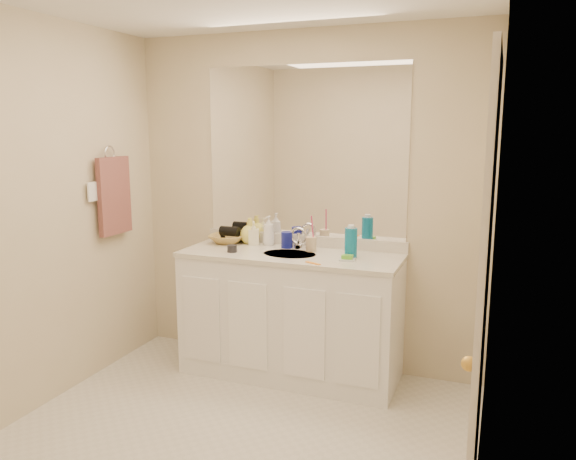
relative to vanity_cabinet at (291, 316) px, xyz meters
The scene contains 28 objects.
floor 1.11m from the vanity_cabinet, 90.00° to the right, with size 2.60×2.60×0.00m, color silver.
wall_back 0.82m from the vanity_cabinet, 90.00° to the left, with size 2.60×0.02×2.40m, color beige.
wall_front 2.45m from the vanity_cabinet, 90.00° to the right, with size 2.60×0.02×2.40m, color beige.
wall_left 1.83m from the vanity_cabinet, 141.75° to the right, with size 0.02×2.60×2.40m, color beige.
wall_right 1.83m from the vanity_cabinet, 38.25° to the right, with size 0.02×2.60×2.40m, color beige.
vanity_cabinet is the anchor object (origin of this frame).
countertop 0.44m from the vanity_cabinet, ahead, with size 1.52×0.57×0.03m, color silver.
backsplash 0.56m from the vanity_cabinet, 90.00° to the left, with size 1.52×0.03×0.08m, color silver.
sink_basin 0.44m from the vanity_cabinet, 90.00° to the right, with size 0.37×0.37×0.02m, color beige.
faucet 0.53m from the vanity_cabinet, 90.00° to the left, with size 0.02×0.02×0.11m, color silver.
mirror 1.17m from the vanity_cabinet, 90.00° to the left, with size 1.48×0.01×1.20m, color white.
blue_mug 0.54m from the vanity_cabinet, 119.17° to the left, with size 0.08×0.08×0.11m, color navy.
tan_cup 0.53m from the vanity_cabinet, 43.38° to the left, with size 0.07×0.07×0.10m, color beige.
toothbrush 0.63m from the vanity_cabinet, 40.95° to the left, with size 0.01×0.01×0.21m, color #DB396D.
mouthwash_bottle 0.69m from the vanity_cabinet, ahead, with size 0.08×0.08×0.20m, color #0C6C98.
soap_dish 0.63m from the vanity_cabinet, ahead, with size 0.10×0.08×0.01m, color silver.
green_soap 0.64m from the vanity_cabinet, ahead, with size 0.07×0.05×0.03m, color #5EB82C.
orange_comb 0.56m from the vanity_cabinet, 43.70° to the right, with size 0.12×0.02×0.00m, color orange.
dark_jar 0.63m from the vanity_cabinet, 163.87° to the right, with size 0.07×0.07×0.05m, color black.
soap_bottle_white 0.64m from the vanity_cabinet, 141.65° to the left, with size 0.08×0.08×0.22m, color white.
soap_bottle_cream 0.67m from the vanity_cabinet, 153.86° to the left, with size 0.08×0.08×0.17m, color #FFFBCF.
soap_bottle_yellow 0.71m from the vanity_cabinet, 153.10° to the left, with size 0.15×0.15×0.19m, color #ECE25C.
wicker_basket 0.76m from the vanity_cabinet, 164.77° to the left, with size 0.26×0.26×0.06m, color #A38342.
hair_dryer 0.78m from the vanity_cabinet, 164.23° to the left, with size 0.07×0.07×0.15m, color black.
towel_ring 1.71m from the vanity_cabinet, 168.86° to the right, with size 0.11×0.11×0.01m, color silver.
hand_towel 1.52m from the vanity_cabinet, 168.69° to the right, with size 0.04×0.32×0.55m, color brown.
switch_plate 1.61m from the vanity_cabinet, 160.52° to the right, with size 0.01×0.09×0.13m, color white.
door 1.94m from the vanity_cabinet, 45.81° to the right, with size 0.02×0.82×2.00m, color silver.
Camera 1 is at (1.33, -2.49, 1.73)m, focal length 35.00 mm.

